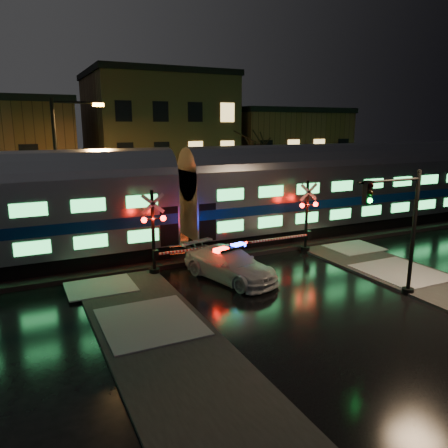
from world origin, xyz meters
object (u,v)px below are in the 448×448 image
Objects in this scene: police_car at (230,264)px; traffic_light at (400,232)px; streetlight at (62,165)px; crossing_signal_right at (302,224)px; crossing_signal_left at (161,240)px.

traffic_light is (5.39, -5.20, 2.16)m from police_car.
traffic_light is 18.47m from streetlight.
police_car is at bearing 126.29° from traffic_light.
police_car is 11.74m from streetlight.
police_car is at bearing -54.17° from streetlight.
crossing_signal_right reaches higher than police_car.
crossing_signal_left is 8.31m from streetlight.
crossing_signal_left is 0.69× the size of streetlight.
crossing_signal_right is 8.50m from crossing_signal_left.
traffic_light is 0.63× the size of streetlight.
streetlight reaches higher than crossing_signal_left.
police_car is 7.80m from traffic_light.
crossing_signal_right is at bearing -0.01° from crossing_signal_left.
crossing_signal_right is 7.47m from traffic_light.
streetlight is at bearing 151.18° from crossing_signal_right.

